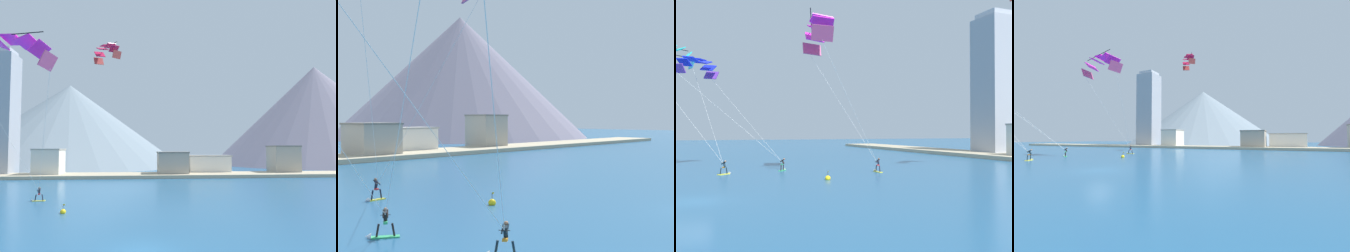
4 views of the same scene
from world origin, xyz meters
TOP-DOWN VIEW (x-y plane):
  - kitesurfer_near_lead at (-17.96, 10.12)m, footprint 1.67×1.29m
  - kitesurfer_near_trail at (-12.27, 20.13)m, footprint 1.77×0.62m
  - kitesurfer_mid_center at (-16.20, 3.24)m, footprint 1.27×1.68m
  - race_marker_buoy at (-7.51, 12.33)m, footprint 0.56×0.56m
  - shore_building_harbour_front at (16.60, 56.94)m, footprint 10.20×5.26m
  - shore_building_promenade_mid at (7.48, 53.22)m, footprint 6.90×7.12m
  - shore_building_quay_east at (34.49, 55.34)m, footprint 6.39×6.18m
  - mountain_peak_west_ridge at (69.99, 103.30)m, footprint 81.52×81.52m

SIDE VIEW (x-z plane):
  - race_marker_buoy at x=-7.51m, z-range -0.35..0.67m
  - kitesurfer_near_lead at x=-17.96m, z-range -0.38..1.23m
  - kitesurfer_mid_center at x=-16.20m, z-range -0.36..1.30m
  - kitesurfer_near_trail at x=-12.27m, z-range -0.37..1.38m
  - shore_building_harbour_front at x=16.60m, z-range 0.01..4.63m
  - shore_building_promenade_mid at x=7.48m, z-range 0.01..5.51m
  - shore_building_quay_east at x=34.49m, z-range 0.01..6.92m
  - mountain_peak_west_ridge at x=69.99m, z-range 0.00..38.93m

